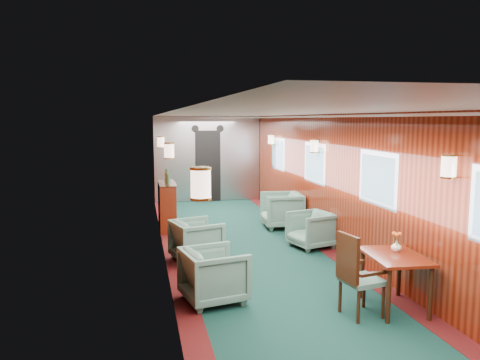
{
  "coord_description": "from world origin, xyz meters",
  "views": [
    {
      "loc": [
        -1.86,
        -7.14,
        2.3
      ],
      "look_at": [
        0.0,
        1.55,
        1.15
      ],
      "focal_mm": 35.0,
      "sensor_mm": 36.0,
      "label": 1
    }
  ],
  "objects_px": {
    "side_chair": "(356,272)",
    "armchair_left_far": "(197,240)",
    "armchair_left_near": "(214,275)",
    "armchair_right_near": "(311,230)",
    "dining_table": "(395,264)",
    "armchair_right_far": "(282,210)",
    "credenza": "(167,206)"
  },
  "relations": [
    {
      "from": "credenza",
      "to": "armchair_right_near",
      "type": "xyz_separation_m",
      "value": [
        2.47,
        -1.99,
        -0.18
      ]
    },
    {
      "from": "armchair_left_far",
      "to": "armchair_left_near",
      "type": "bearing_deg",
      "value": 164.14
    },
    {
      "from": "dining_table",
      "to": "side_chair",
      "type": "height_order",
      "value": "side_chair"
    },
    {
      "from": "dining_table",
      "to": "armchair_left_far",
      "type": "xyz_separation_m",
      "value": [
        -2.12,
        2.47,
        -0.23
      ]
    },
    {
      "from": "dining_table",
      "to": "armchair_left_far",
      "type": "relative_size",
      "value": 1.27
    },
    {
      "from": "armchair_left_near",
      "to": "armchair_right_far",
      "type": "distance_m",
      "value": 4.3
    },
    {
      "from": "credenza",
      "to": "armchair_left_far",
      "type": "distance_m",
      "value": 2.38
    },
    {
      "from": "dining_table",
      "to": "armchair_left_near",
      "type": "xyz_separation_m",
      "value": [
        -2.11,
        0.69,
        -0.22
      ]
    },
    {
      "from": "armchair_left_near",
      "to": "credenza",
      "type": "bearing_deg",
      "value": -7.25
    },
    {
      "from": "credenza",
      "to": "armchair_left_far",
      "type": "xyz_separation_m",
      "value": [
        0.35,
        -2.35,
        -0.17
      ]
    },
    {
      "from": "dining_table",
      "to": "armchair_left_far",
      "type": "distance_m",
      "value": 3.26
    },
    {
      "from": "credenza",
      "to": "armchair_left_near",
      "type": "xyz_separation_m",
      "value": [
        0.35,
        -4.13,
        -0.16
      ]
    },
    {
      "from": "armchair_left_near",
      "to": "armchair_left_far",
      "type": "xyz_separation_m",
      "value": [
        -0.01,
        1.78,
        -0.01
      ]
    },
    {
      "from": "dining_table",
      "to": "armchair_right_far",
      "type": "height_order",
      "value": "armchair_right_far"
    },
    {
      "from": "dining_table",
      "to": "side_chair",
      "type": "distance_m",
      "value": 0.58
    },
    {
      "from": "dining_table",
      "to": "armchair_right_far",
      "type": "relative_size",
      "value": 1.15
    },
    {
      "from": "side_chair",
      "to": "credenza",
      "type": "xyz_separation_m",
      "value": [
        -1.89,
        4.93,
        -0.04
      ]
    },
    {
      "from": "armchair_left_far",
      "to": "armchair_right_far",
      "type": "distance_m",
      "value": 2.87
    },
    {
      "from": "credenza",
      "to": "armchair_left_near",
      "type": "relative_size",
      "value": 1.67
    },
    {
      "from": "armchair_left_far",
      "to": "armchair_right_far",
      "type": "xyz_separation_m",
      "value": [
        2.07,
        2.0,
        0.04
      ]
    },
    {
      "from": "armchair_right_near",
      "to": "armchair_left_near",
      "type": "bearing_deg",
      "value": -59.45
    },
    {
      "from": "credenza",
      "to": "armchair_right_far",
      "type": "relative_size",
      "value": 1.53
    },
    {
      "from": "dining_table",
      "to": "armchair_left_near",
      "type": "bearing_deg",
      "value": 166.58
    },
    {
      "from": "armchair_left_near",
      "to": "armchair_right_near",
      "type": "distance_m",
      "value": 3.01
    },
    {
      "from": "armchair_left_far",
      "to": "armchair_right_near",
      "type": "relative_size",
      "value": 1.04
    },
    {
      "from": "dining_table",
      "to": "armchair_right_far",
      "type": "distance_m",
      "value": 4.47
    },
    {
      "from": "credenza",
      "to": "dining_table",
      "type": "bearing_deg",
      "value": -62.91
    },
    {
      "from": "armchair_right_far",
      "to": "armchair_right_near",
      "type": "bearing_deg",
      "value": 5.54
    },
    {
      "from": "dining_table",
      "to": "armchair_right_near",
      "type": "height_order",
      "value": "dining_table"
    },
    {
      "from": "side_chair",
      "to": "armchair_left_far",
      "type": "xyz_separation_m",
      "value": [
        -1.55,
        2.59,
        -0.2
      ]
    },
    {
      "from": "armchair_left_far",
      "to": "armchair_right_far",
      "type": "height_order",
      "value": "armchair_right_far"
    },
    {
      "from": "side_chair",
      "to": "armchair_left_far",
      "type": "bearing_deg",
      "value": 109.78
    }
  ]
}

